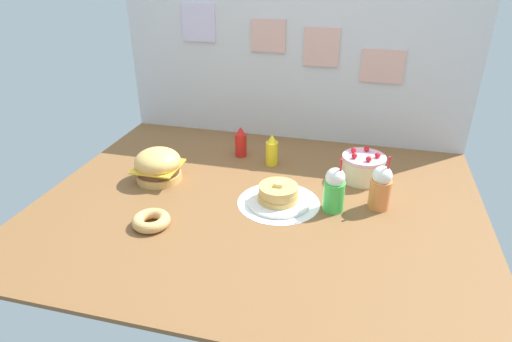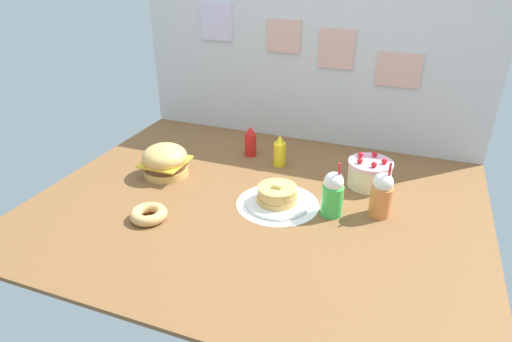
{
  "view_description": "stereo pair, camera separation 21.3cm",
  "coord_description": "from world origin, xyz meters",
  "px_view_note": "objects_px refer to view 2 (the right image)",
  "views": [
    {
      "loc": [
        0.45,
        -1.81,
        1.13
      ],
      "look_at": [
        -0.02,
        0.02,
        0.16
      ],
      "focal_mm": 30.74,
      "sensor_mm": 36.0,
      "label": 1
    },
    {
      "loc": [
        0.66,
        -1.75,
        1.13
      ],
      "look_at": [
        -0.02,
        0.02,
        0.16
      ],
      "focal_mm": 30.74,
      "sensor_mm": 36.0,
      "label": 2
    }
  ],
  "objects_px": {
    "ketchup_bottle": "(251,142)",
    "orange_float_cup": "(381,195)",
    "pancake_stack": "(278,197)",
    "donut_pink_glaze": "(149,214)",
    "burger": "(165,161)",
    "mustard_bottle": "(280,152)",
    "cream_soda_cup": "(333,194)",
    "layer_cake": "(369,173)"
  },
  "relations": [
    {
      "from": "layer_cake",
      "to": "donut_pink_glaze",
      "type": "distance_m",
      "value": 1.14
    },
    {
      "from": "pancake_stack",
      "to": "donut_pink_glaze",
      "type": "height_order",
      "value": "pancake_stack"
    },
    {
      "from": "mustard_bottle",
      "to": "donut_pink_glaze",
      "type": "distance_m",
      "value": 0.85
    },
    {
      "from": "burger",
      "to": "mustard_bottle",
      "type": "relative_size",
      "value": 1.33
    },
    {
      "from": "layer_cake",
      "to": "ketchup_bottle",
      "type": "xyz_separation_m",
      "value": [
        -0.72,
        0.13,
        0.01
      ]
    },
    {
      "from": "mustard_bottle",
      "to": "orange_float_cup",
      "type": "bearing_deg",
      "value": -29.12
    },
    {
      "from": "orange_float_cup",
      "to": "ketchup_bottle",
      "type": "bearing_deg",
      "value": 153.34
    },
    {
      "from": "ketchup_bottle",
      "to": "orange_float_cup",
      "type": "relative_size",
      "value": 0.67
    },
    {
      "from": "pancake_stack",
      "to": "ketchup_bottle",
      "type": "height_order",
      "value": "ketchup_bottle"
    },
    {
      "from": "ketchup_bottle",
      "to": "cream_soda_cup",
      "type": "relative_size",
      "value": 0.67
    },
    {
      "from": "layer_cake",
      "to": "orange_float_cup",
      "type": "relative_size",
      "value": 0.83
    },
    {
      "from": "cream_soda_cup",
      "to": "donut_pink_glaze",
      "type": "xyz_separation_m",
      "value": [
        -0.78,
        -0.34,
        -0.08
      ]
    },
    {
      "from": "layer_cake",
      "to": "donut_pink_glaze",
      "type": "bearing_deg",
      "value": -142.64
    },
    {
      "from": "burger",
      "to": "pancake_stack",
      "type": "relative_size",
      "value": 0.78
    },
    {
      "from": "pancake_stack",
      "to": "donut_pink_glaze",
      "type": "distance_m",
      "value": 0.62
    },
    {
      "from": "pancake_stack",
      "to": "ketchup_bottle",
      "type": "bearing_deg",
      "value": 124.39
    },
    {
      "from": "layer_cake",
      "to": "donut_pink_glaze",
      "type": "height_order",
      "value": "layer_cake"
    },
    {
      "from": "mustard_bottle",
      "to": "burger",
      "type": "bearing_deg",
      "value": -148.77
    },
    {
      "from": "ketchup_bottle",
      "to": "mustard_bottle",
      "type": "bearing_deg",
      "value": -18.85
    },
    {
      "from": "pancake_stack",
      "to": "mustard_bottle",
      "type": "bearing_deg",
      "value": 106.87
    },
    {
      "from": "burger",
      "to": "mustard_bottle",
      "type": "bearing_deg",
      "value": 31.23
    },
    {
      "from": "burger",
      "to": "ketchup_bottle",
      "type": "distance_m",
      "value": 0.53
    },
    {
      "from": "burger",
      "to": "cream_soda_cup",
      "type": "distance_m",
      "value": 0.95
    },
    {
      "from": "cream_soda_cup",
      "to": "orange_float_cup",
      "type": "height_order",
      "value": "same"
    },
    {
      "from": "mustard_bottle",
      "to": "pancake_stack",
      "type": "bearing_deg",
      "value": -73.13
    },
    {
      "from": "donut_pink_glaze",
      "to": "mustard_bottle",
      "type": "bearing_deg",
      "value": 62.55
    },
    {
      "from": "burger",
      "to": "mustard_bottle",
      "type": "distance_m",
      "value": 0.65
    },
    {
      "from": "ketchup_bottle",
      "to": "burger",
      "type": "bearing_deg",
      "value": -130.45
    },
    {
      "from": "pancake_stack",
      "to": "mustard_bottle",
      "type": "xyz_separation_m",
      "value": [
        -0.13,
        0.42,
        0.04
      ]
    },
    {
      "from": "donut_pink_glaze",
      "to": "orange_float_cup",
      "type": "bearing_deg",
      "value": 22.72
    },
    {
      "from": "ketchup_bottle",
      "to": "orange_float_cup",
      "type": "xyz_separation_m",
      "value": [
        0.81,
        -0.41,
        0.02
      ]
    },
    {
      "from": "mustard_bottle",
      "to": "cream_soda_cup",
      "type": "distance_m",
      "value": 0.57
    },
    {
      "from": "pancake_stack",
      "to": "mustard_bottle",
      "type": "height_order",
      "value": "mustard_bottle"
    },
    {
      "from": "mustard_bottle",
      "to": "donut_pink_glaze",
      "type": "relative_size",
      "value": 1.08
    },
    {
      "from": "pancake_stack",
      "to": "cream_soda_cup",
      "type": "height_order",
      "value": "cream_soda_cup"
    },
    {
      "from": "ketchup_bottle",
      "to": "cream_soda_cup",
      "type": "bearing_deg",
      "value": -38.81
    },
    {
      "from": "burger",
      "to": "orange_float_cup",
      "type": "bearing_deg",
      "value": -0.09
    },
    {
      "from": "layer_cake",
      "to": "burger",
      "type": "bearing_deg",
      "value": -165.59
    },
    {
      "from": "pancake_stack",
      "to": "orange_float_cup",
      "type": "xyz_separation_m",
      "value": [
        0.48,
        0.08,
        0.07
      ]
    },
    {
      "from": "burger",
      "to": "layer_cake",
      "type": "bearing_deg",
      "value": 14.41
    },
    {
      "from": "pancake_stack",
      "to": "layer_cake",
      "type": "distance_m",
      "value": 0.53
    },
    {
      "from": "pancake_stack",
      "to": "cream_soda_cup",
      "type": "distance_m",
      "value": 0.27
    }
  ]
}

